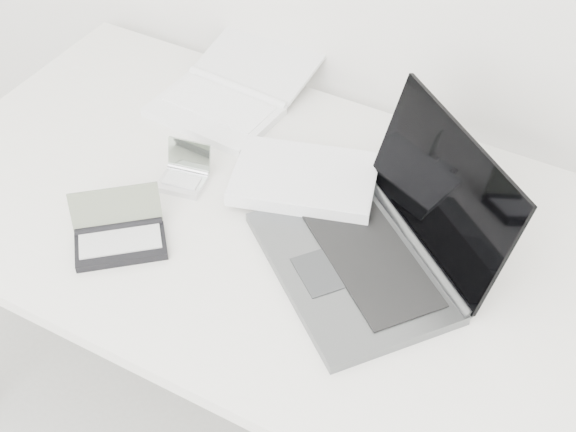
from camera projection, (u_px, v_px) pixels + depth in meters
The scene contains 5 objects.
desk at pixel (312, 248), 1.52m from camera, with size 1.60×0.80×0.73m.
laptop_large at pixel (353, 222), 1.45m from camera, with size 0.60×0.49×0.25m.
netbook_open_white at pixel (228, 97), 1.76m from camera, with size 0.29×0.36×0.06m.
pda_silver at pixel (185, 175), 1.58m from camera, with size 0.10×0.10×0.07m.
palmtop_charcoal at pixel (120, 236), 1.46m from camera, with size 0.20×0.19×0.09m.
Camera 1 is at (0.46, 0.62, 1.80)m, focal length 50.00 mm.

